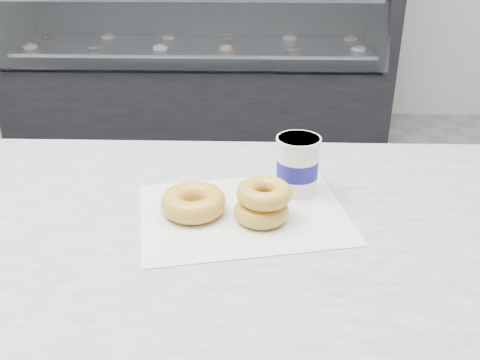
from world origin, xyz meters
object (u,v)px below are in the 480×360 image
at_px(display_case, 197,59).
at_px(donut_single, 193,202).
at_px(coffee_cup, 297,165).
at_px(donut_stack, 263,202).

xyz_separation_m(display_case, donut_single, (0.29, -2.65, 0.43)).
height_order(display_case, donut_single, display_case).
bearing_deg(coffee_cup, donut_stack, -144.54).
height_order(donut_single, coffee_cup, coffee_cup).
distance_m(display_case, coffee_cup, 2.65).
relative_size(donut_single, donut_stack, 1.02).
bearing_deg(donut_single, coffee_cup, 25.38).
height_order(display_case, donut_stack, display_case).
bearing_deg(donut_stack, display_case, 98.52).
bearing_deg(donut_single, display_case, 96.13).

